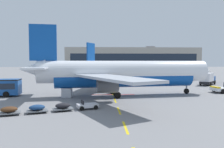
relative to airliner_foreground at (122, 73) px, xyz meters
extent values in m
plane|color=slate|center=(20.43, 19.16, -3.95)|extent=(400.00, 400.00, 0.00)
cube|color=yellow|center=(-1.57, -19.12, -3.95)|extent=(0.24, 4.00, 0.01)
cube|color=yellow|center=(-1.57, -12.22, -3.95)|extent=(0.24, 4.00, 0.01)
cube|color=yellow|center=(-1.57, -5.01, -3.95)|extent=(0.24, 4.00, 0.01)
cube|color=yellow|center=(-1.57, 2.44, -3.95)|extent=(0.24, 4.00, 0.01)
cube|color=yellow|center=(-1.57, 9.83, -3.95)|extent=(0.24, 4.00, 0.01)
cube|color=yellow|center=(-1.57, 16.74, -3.95)|extent=(0.24, 4.00, 0.01)
cube|color=yellow|center=(-1.57, 22.83, -3.95)|extent=(0.24, 4.00, 0.01)
cube|color=yellow|center=(-1.57, 30.06, -3.95)|extent=(0.24, 4.00, 0.01)
cube|color=yellow|center=(-1.57, 36.67, -3.95)|extent=(0.24, 4.00, 0.01)
cube|color=yellow|center=(-1.57, 42.32, -3.95)|extent=(0.24, 4.00, 0.01)
cube|color=yellow|center=(-1.57, 49.53, -3.95)|extent=(0.24, 4.00, 0.01)
cube|color=yellow|center=(-1.57, 55.37, -3.95)|extent=(0.24, 4.00, 0.01)
cube|color=yellow|center=(-1.57, 62.45, -3.95)|extent=(0.24, 4.00, 0.01)
cube|color=#B21414|center=(-1.57, 1.16, -3.95)|extent=(8.00, 0.40, 0.01)
cylinder|color=white|center=(0.58, 0.07, 0.35)|extent=(30.34, 7.58, 3.80)
cylinder|color=#0F479E|center=(0.58, 0.07, -0.69)|extent=(24.75, 6.57, 3.50)
cone|color=white|center=(15.51, 1.98, 0.35)|extent=(3.94, 4.14, 3.72)
cone|color=white|center=(-15.04, -1.92, 0.83)|extent=(4.58, 3.74, 3.23)
cube|color=#192333|center=(14.47, 1.85, 1.02)|extent=(1.95, 3.03, 0.60)
cube|color=#0F479E|center=(-13.31, -1.70, 5.25)|extent=(4.41, 0.91, 6.00)
cube|color=white|center=(-14.41, 1.39, 1.11)|extent=(3.98, 6.75, 0.24)
cube|color=white|center=(-13.60, -4.96, 1.11)|extent=(3.98, 6.75, 0.24)
cube|color=#B7BCC6|center=(-4.44, 8.00, -0.12)|extent=(8.23, 17.63, 0.36)
cube|color=#B7BCC6|center=(-2.29, -8.86, -0.12)|extent=(11.90, 17.35, 0.36)
cylinder|color=#4C4F54|center=(-4.21, 5.01, -1.57)|extent=(3.44, 2.49, 2.10)
cylinder|color=black|center=(-2.62, 5.21, -1.57)|extent=(0.34, 1.79, 1.79)
cylinder|color=#4C4F54|center=(-2.82, -5.90, -1.57)|extent=(3.44, 2.49, 2.10)
cylinder|color=black|center=(-1.23, -5.70, -1.57)|extent=(0.34, 1.79, 1.79)
cylinder|color=gray|center=(12.38, 1.58, -2.12)|extent=(0.28, 0.28, 2.67)
cylinder|color=black|center=(12.38, 1.58, -3.45)|extent=(1.02, 0.40, 0.99)
cylinder|color=gray|center=(-1.73, 2.40, -2.09)|extent=(0.28, 0.28, 2.61)
cylinder|color=black|center=(-1.78, 2.75, -3.40)|extent=(1.14, 0.49, 1.10)
cylinder|color=black|center=(-1.69, 2.05, -3.40)|extent=(1.14, 0.49, 1.10)
cylinder|color=gray|center=(-1.07, -2.76, -2.09)|extent=(0.28, 0.28, 2.61)
cylinder|color=black|center=(-1.12, -2.41, -3.40)|extent=(1.14, 0.49, 1.10)
cylinder|color=black|center=(-1.03, -3.11, -3.40)|extent=(1.14, 0.49, 1.10)
cube|color=yellow|center=(18.39, 2.40, -2.83)|extent=(0.96, 2.58, 0.24)
cylinder|color=black|center=(19.25, 1.09, -3.50)|extent=(0.94, 0.49, 0.90)
cylinder|color=black|center=(18.96, 3.87, -3.50)|extent=(0.94, 0.49, 0.90)
cylinder|color=white|center=(-0.40, 35.89, 0.05)|extent=(16.32, 26.39, 3.54)
cylinder|color=#0F479E|center=(-0.40, 35.89, -0.92)|extent=(13.62, 21.66, 3.26)
cone|color=white|center=(6.20, 48.25, 0.05)|extent=(4.59, 4.51, 3.47)
cone|color=white|center=(-7.30, 22.95, 0.50)|extent=(4.50, 4.87, 3.01)
cube|color=#192333|center=(5.74, 47.39, 0.67)|extent=(3.04, 2.56, 0.56)
cube|color=#0F479E|center=(-6.54, 24.39, 4.62)|extent=(2.23, 3.77, 5.59)
cube|color=white|center=(-9.47, 25.21, 0.76)|extent=(6.66, 5.44, 0.22)
cube|color=white|center=(-4.21, 22.41, 0.76)|extent=(6.66, 5.44, 0.22)
cube|color=#B7BCC6|center=(-9.12, 36.35, -0.39)|extent=(14.01, 14.68, 0.34)
cube|color=#B7BCC6|center=(4.84, 28.89, -0.39)|extent=(16.33, 6.84, 0.34)
cylinder|color=#4C4F54|center=(-6.72, 34.91, -1.74)|extent=(3.13, 3.55, 1.96)
cylinder|color=black|center=(-6.02, 36.22, -1.74)|extent=(1.52, 0.88, 1.66)
cylinder|color=#4C4F54|center=(2.31, 30.09, -1.74)|extent=(3.13, 3.55, 1.96)
cylinder|color=black|center=(3.02, 31.40, -1.74)|extent=(1.52, 0.88, 1.66)
cylinder|color=gray|center=(4.82, 45.66, -2.25)|extent=(0.26, 0.26, 2.48)
cylinder|color=black|center=(4.82, 45.66, -3.49)|extent=(0.66, 0.94, 0.92)
cylinder|color=gray|center=(-3.41, 35.38, -2.22)|extent=(0.26, 0.26, 2.43)
cylinder|color=black|center=(-3.70, 35.54, -3.44)|extent=(0.77, 1.06, 1.02)
cylinder|color=black|center=(-3.12, 35.23, -3.44)|extent=(0.77, 1.06, 1.02)
cylinder|color=gray|center=(0.86, 33.10, -2.22)|extent=(0.26, 0.26, 2.43)
cylinder|color=black|center=(0.58, 33.26, -3.44)|extent=(0.77, 1.06, 1.02)
cylinder|color=black|center=(1.15, 32.95, -3.44)|extent=(0.77, 1.06, 1.02)
cylinder|color=black|center=(-20.05, 1.69, -3.45)|extent=(1.02, 0.41, 1.00)
cylinder|color=black|center=(-19.81, -1.00, -3.45)|extent=(1.02, 0.41, 1.00)
cube|color=black|center=(24.10, 16.82, -3.21)|extent=(6.35, 6.89, 0.60)
cube|color=#194799|center=(25.59, 18.58, -2.36)|extent=(3.30, 3.31, 1.10)
cube|color=#192333|center=(26.34, 19.46, -2.26)|extent=(1.50, 1.29, 0.64)
cube|color=silver|center=(23.47, 16.07, -1.86)|extent=(4.91, 5.18, 2.10)
cylinder|color=black|center=(24.63, 19.30, -3.47)|extent=(0.83, 0.91, 0.96)
cylinder|color=black|center=(26.47, 17.75, -3.47)|extent=(0.83, 0.91, 0.96)
cylinder|color=black|center=(21.74, 15.88, -3.47)|extent=(0.83, 0.91, 0.96)
cylinder|color=black|center=(23.57, 14.33, -3.47)|extent=(0.83, 0.91, 0.96)
cube|color=silver|center=(-5.51, -10.99, -3.49)|extent=(2.90, 2.13, 0.44)
cube|color=black|center=(-6.13, -11.19, -3.09)|extent=(0.46, 1.10, 0.56)
cylinder|color=black|center=(-4.86, -10.05, -3.67)|extent=(0.59, 0.34, 0.56)
cylinder|color=black|center=(-4.43, -11.38, -3.67)|extent=(0.59, 0.34, 0.56)
cylinder|color=black|center=(-6.59, -10.61, -3.67)|extent=(0.59, 0.34, 0.56)
cylinder|color=black|center=(-6.16, -11.94, -3.67)|extent=(0.59, 0.34, 0.56)
cube|color=slate|center=(-8.46, -11.94, -3.67)|extent=(2.74, 2.16, 0.12)
ellipsoid|color=black|center=(-8.46, -11.94, -3.29)|extent=(2.10, 1.70, 0.64)
cylinder|color=black|center=(-8.67, -11.30, -3.73)|extent=(0.46, 0.27, 0.44)
cylinder|color=black|center=(-8.25, -12.59, -3.73)|extent=(0.46, 0.27, 0.44)
cube|color=slate|center=(-11.31, -12.86, -3.67)|extent=(2.74, 2.16, 0.12)
ellipsoid|color=navy|center=(-11.31, -12.86, -3.29)|extent=(2.10, 1.70, 0.64)
cylinder|color=black|center=(-11.52, -12.22, -3.73)|extent=(0.46, 0.27, 0.44)
cylinder|color=black|center=(-11.11, -13.51, -3.73)|extent=(0.46, 0.27, 0.44)
cube|color=slate|center=(-14.17, -13.78, -3.67)|extent=(2.74, 2.16, 0.12)
ellipsoid|color=#4C2D19|center=(-14.17, -13.78, -3.29)|extent=(2.10, 1.70, 0.64)
cylinder|color=black|center=(-14.38, -13.14, -3.73)|extent=(0.46, 0.27, 0.44)
cylinder|color=black|center=(-13.96, -14.43, -3.73)|extent=(0.46, 0.27, 0.44)
cube|color=#B7BCC6|center=(-9.51, -1.49, -3.15)|extent=(1.66, 1.62, 1.60)
cube|color=silver|center=(-9.51, -1.49, -3.15)|extent=(1.62, 0.10, 1.36)
cube|color=#9E998E|center=(18.99, 121.56, 3.90)|extent=(92.46, 27.37, 15.70)
cube|color=#192333|center=(18.99, 107.81, 4.68)|extent=(85.06, 0.12, 5.65)
cube|color=gray|center=(32.85, 121.56, 12.55)|extent=(6.00, 5.00, 1.60)
camera|label=1|loc=(-3.87, -39.01, 2.08)|focal=35.42mm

